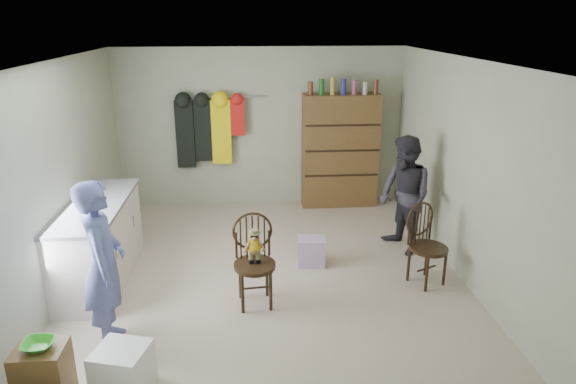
{
  "coord_description": "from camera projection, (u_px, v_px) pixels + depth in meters",
  "views": [
    {
      "loc": [
        -0.21,
        -5.55,
        2.92
      ],
      "look_at": [
        0.25,
        0.2,
        0.95
      ],
      "focal_mm": 32.0,
      "sensor_mm": 36.0,
      "label": 1
    }
  ],
  "objects": [
    {
      "name": "ground_plane",
      "position": [
        269.0,
        272.0,
        6.19
      ],
      "size": [
        5.0,
        5.0,
        0.0
      ],
      "primitive_type": "plane",
      "color": "beige",
      "rests_on": "ground"
    },
    {
      "name": "chair_front",
      "position": [
        254.0,
        254.0,
        5.38
      ],
      "size": [
        0.48,
        0.48,
        0.99
      ],
      "rotation": [
        0.0,
        0.0,
        0.09
      ],
      "color": "black",
      "rests_on": "ground"
    },
    {
      "name": "person_left",
      "position": [
        104.0,
        265.0,
        4.61
      ],
      "size": [
        0.5,
        0.65,
        1.61
      ],
      "primitive_type": "imported",
      "rotation": [
        0.0,
        0.0,
        1.78
      ],
      "color": "#5761A0",
      "rests_on": "ground"
    },
    {
      "name": "bowl",
      "position": [
        38.0,
        345.0,
        3.88
      ],
      "size": [
        0.24,
        0.24,
        0.06
      ],
      "primitive_type": "imported",
      "color": "green",
      "rests_on": "stool"
    },
    {
      "name": "room_walls",
      "position": [
        265.0,
        134.0,
        6.18
      ],
      "size": [
        5.0,
        5.0,
        5.0
      ],
      "color": "#AAAF93",
      "rests_on": "ground"
    },
    {
      "name": "counter",
      "position": [
        99.0,
        242.0,
        5.9
      ],
      "size": [
        0.64,
        1.86,
        0.94
      ],
      "color": "silver",
      "rests_on": "ground"
    },
    {
      "name": "coat_rack",
      "position": [
        208.0,
        130.0,
        7.97
      ],
      "size": [
        1.42,
        0.12,
        1.09
      ],
      "color": "#99999E",
      "rests_on": "ground"
    },
    {
      "name": "stool",
      "position": [
        44.0,
        378.0,
        3.98
      ],
      "size": [
        0.38,
        0.32,
        0.54
      ],
      "primitive_type": "cube",
      "color": "brown",
      "rests_on": "ground"
    },
    {
      "name": "person_right",
      "position": [
        405.0,
        195.0,
        6.54
      ],
      "size": [
        0.79,
        0.89,
        1.53
      ],
      "primitive_type": "imported",
      "rotation": [
        0.0,
        0.0,
        -1.24
      ],
      "color": "#2D2B33",
      "rests_on": "ground"
    },
    {
      "name": "dresser",
      "position": [
        340.0,
        150.0,
        8.16
      ],
      "size": [
        1.2,
        0.39,
        2.07
      ],
      "color": "brown",
      "rests_on": "ground"
    },
    {
      "name": "plastic_tub",
      "position": [
        123.0,
        369.0,
        4.19
      ],
      "size": [
        0.5,
        0.49,
        0.39
      ],
      "primitive_type": "cube",
      "rotation": [
        0.0,
        0.0,
        -0.28
      ],
      "color": "white",
      "rests_on": "ground"
    },
    {
      "name": "striped_bag",
      "position": [
        312.0,
        251.0,
        6.33
      ],
      "size": [
        0.36,
        0.29,
        0.35
      ],
      "primitive_type": "cube",
      "rotation": [
        0.0,
        0.0,
        -0.11
      ],
      "color": "pink",
      "rests_on": "ground"
    },
    {
      "name": "chair_far",
      "position": [
        425.0,
        241.0,
        5.83
      ],
      "size": [
        0.56,
        0.56,
        0.94
      ],
      "rotation": [
        0.0,
        0.0,
        0.46
      ],
      "color": "black",
      "rests_on": "ground"
    }
  ]
}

